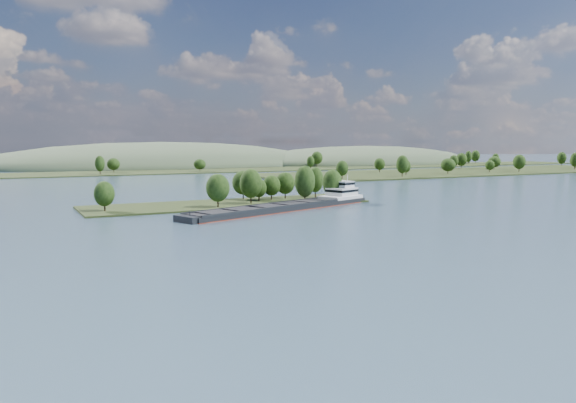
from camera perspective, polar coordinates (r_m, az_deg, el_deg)
ground at (r=145.81m, az=2.38°, el=-2.69°), size 1800.00×1800.00×0.00m
tree_island at (r=200.93m, az=-3.98°, el=0.88°), size 100.00×31.14×14.52m
right_bank at (r=430.38m, az=17.72°, el=3.00°), size 320.00×90.00×14.88m
back_shoreline at (r=413.55m, az=-16.00°, el=2.88°), size 900.00×60.00×14.53m
hill_east at (r=579.69m, az=7.76°, el=3.85°), size 260.00×140.00×36.00m
hill_west at (r=522.58m, az=-12.58°, el=3.52°), size 320.00×160.00×44.00m
cargo_barge at (r=186.71m, az=0.61°, el=-0.33°), size 77.80×35.97×10.74m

